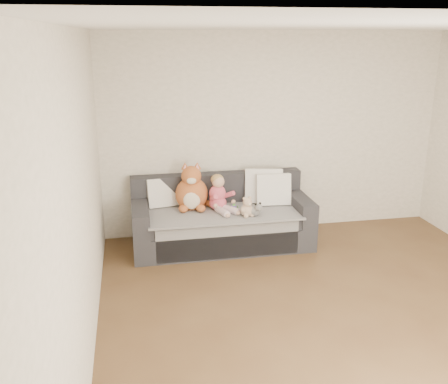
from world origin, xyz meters
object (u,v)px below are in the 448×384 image
Objects in this scene: teddy_bear at (247,208)px; sippy_cup at (234,208)px; sofa at (221,221)px; plush_cat at (192,191)px; toddler at (219,195)px.

teddy_bear reaches higher than sippy_cup.
plush_cat reaches higher than sofa.
teddy_bear is at bearing -27.02° from plush_cat.
sofa is at bearing -6.15° from plush_cat.
sippy_cup is (-0.13, 0.17, -0.04)m from teddy_bear.
sofa is 0.53m from plush_cat.
plush_cat is (-0.32, 0.12, 0.04)m from toddler.
sofa is 19.59× the size of sippy_cup.
teddy_bear is (0.61, -0.40, -0.13)m from plush_cat.
sippy_cup is (0.48, -0.23, -0.17)m from plush_cat.
sippy_cup is at bearing -19.17° from plush_cat.
sippy_cup is (0.16, -0.11, -0.13)m from toddler.
plush_cat is (-0.35, 0.08, 0.39)m from sofa.
sofa is at bearing 107.47° from teddy_bear.
sofa is 0.36m from toddler.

